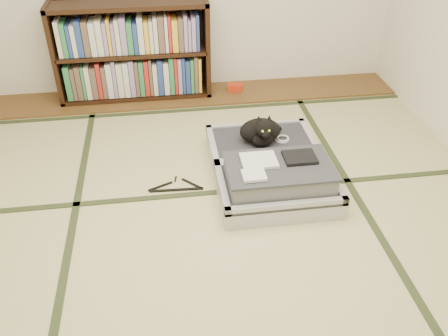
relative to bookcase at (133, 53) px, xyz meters
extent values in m
plane|color=#CAC586|center=(0.58, -2.07, -0.45)|extent=(4.50, 4.50, 0.00)
cube|color=brown|center=(0.58, -0.07, -0.44)|extent=(4.00, 0.50, 0.02)
cube|color=red|center=(0.98, -0.04, -0.40)|extent=(0.16, 0.11, 0.07)
cube|color=#2D381E|center=(-0.42, -2.07, -0.45)|extent=(0.05, 4.50, 0.01)
cube|color=#2D381E|center=(1.58, -2.07, -0.45)|extent=(0.05, 4.50, 0.01)
cube|color=#2D381E|center=(0.58, -1.67, -0.45)|extent=(4.00, 0.05, 0.01)
cube|color=#2D381E|center=(0.58, -0.37, -0.45)|extent=(4.00, 0.05, 0.01)
cube|color=black|center=(-0.70, 0.00, 0.02)|extent=(0.04, 0.33, 0.93)
cube|color=black|center=(0.70, 0.00, 0.02)|extent=(0.04, 0.33, 0.93)
cube|color=black|center=(0.00, 0.00, -0.42)|extent=(1.45, 0.33, 0.04)
cube|color=black|center=(0.00, 0.00, 0.46)|extent=(1.45, 0.33, 0.04)
cube|color=black|center=(0.00, 0.00, 0.02)|extent=(1.39, 0.33, 0.03)
cube|color=black|center=(0.00, 0.16, 0.02)|extent=(1.45, 0.02, 0.93)
cube|color=gray|center=(0.00, -0.02, -0.20)|extent=(1.31, 0.23, 0.39)
cube|color=gray|center=(0.00, -0.02, 0.21)|extent=(1.31, 0.23, 0.35)
cube|color=#B4B3B8|center=(1.00, -1.81, -0.38)|extent=(0.83, 0.56, 0.14)
cube|color=#313038|center=(1.00, -1.81, -0.34)|extent=(0.75, 0.47, 0.11)
cube|color=#B4B3B8|center=(1.00, -2.07, -0.30)|extent=(0.83, 0.04, 0.06)
cube|color=#B4B3B8|center=(1.00, -1.56, -0.30)|extent=(0.83, 0.04, 0.06)
cube|color=#B4B3B8|center=(0.60, -1.81, -0.30)|extent=(0.04, 0.56, 0.06)
cube|color=#B4B3B8|center=(1.39, -1.81, -0.30)|extent=(0.04, 0.56, 0.06)
cube|color=#B4B3B8|center=(1.00, -1.26, -0.38)|extent=(0.83, 0.56, 0.14)
cube|color=#313038|center=(1.00, -1.26, -0.34)|extent=(0.75, 0.47, 0.11)
cube|color=#B4B3B8|center=(1.00, -1.51, -0.30)|extent=(0.83, 0.04, 0.06)
cube|color=#B4B3B8|center=(1.00, -1.00, -0.30)|extent=(0.83, 0.04, 0.06)
cube|color=#B4B3B8|center=(0.60, -1.26, -0.30)|extent=(0.04, 0.56, 0.06)
cube|color=#B4B3B8|center=(1.39, -1.26, -0.30)|extent=(0.04, 0.56, 0.06)
cylinder|color=black|center=(1.00, -1.54, -0.30)|extent=(0.75, 0.03, 0.03)
cube|color=gray|center=(1.00, -1.81, -0.24)|extent=(0.71, 0.43, 0.14)
cube|color=#3A3B42|center=(1.00, -1.81, -0.16)|extent=(0.73, 0.46, 0.02)
cube|color=silver|center=(0.87, -1.76, -0.13)|extent=(0.24, 0.20, 0.02)
cube|color=black|center=(1.16, -1.76, -0.13)|extent=(0.22, 0.18, 0.02)
cube|color=silver|center=(0.80, -1.92, -0.13)|extent=(0.16, 0.13, 0.02)
cube|color=white|center=(0.76, -2.08, -0.37)|extent=(0.07, 0.01, 0.05)
cube|color=white|center=(0.89, -2.08, -0.39)|extent=(0.06, 0.01, 0.04)
cube|color=orange|center=(1.28, -2.08, -0.37)|extent=(0.06, 0.01, 0.04)
cube|color=#197F33|center=(1.20, -2.08, -0.35)|extent=(0.04, 0.01, 0.03)
ellipsoid|color=black|center=(0.98, -1.27, -0.19)|extent=(0.32, 0.21, 0.20)
ellipsoid|color=black|center=(0.98, -1.37, -0.21)|extent=(0.16, 0.12, 0.12)
ellipsoid|color=black|center=(0.98, -1.40, -0.09)|extent=(0.14, 0.13, 0.13)
sphere|color=black|center=(0.98, -1.46, -0.11)|extent=(0.06, 0.06, 0.06)
cone|color=black|center=(0.94, -1.38, -0.03)|extent=(0.05, 0.06, 0.06)
cone|color=black|center=(1.02, -1.38, -0.03)|extent=(0.05, 0.06, 0.06)
sphere|color=#A5BF33|center=(0.95, -1.46, -0.08)|extent=(0.02, 0.02, 0.02)
sphere|color=#A5BF33|center=(1.00, -1.46, -0.08)|extent=(0.02, 0.02, 0.02)
cylinder|color=black|center=(1.09, -1.17, -0.26)|extent=(0.20, 0.12, 0.04)
torus|color=white|center=(1.16, -1.27, -0.28)|extent=(0.12, 0.12, 0.02)
torus|color=white|center=(1.16, -1.28, -0.27)|extent=(0.10, 0.10, 0.01)
cube|color=black|center=(0.29, -1.60, -0.44)|extent=(0.39, 0.04, 0.01)
cube|color=black|center=(0.18, -1.55, -0.44)|extent=(0.19, 0.09, 0.01)
cube|color=black|center=(0.41, -1.55, -0.44)|extent=(0.15, 0.15, 0.01)
cylinder|color=black|center=(0.29, -1.47, -0.44)|extent=(0.02, 0.07, 0.01)
camera|label=1|loc=(0.25, -4.39, 1.69)|focal=38.00mm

